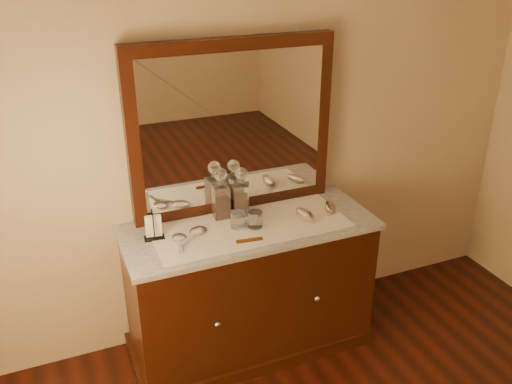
% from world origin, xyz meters
% --- Properties ---
extents(dresser_cabinet, '(1.40, 0.55, 0.82)m').
position_xyz_m(dresser_cabinet, '(0.00, 1.96, 0.41)').
color(dresser_cabinet, black).
rests_on(dresser_cabinet, floor).
extents(dresser_plinth, '(1.46, 0.59, 0.08)m').
position_xyz_m(dresser_plinth, '(0.00, 1.96, 0.04)').
color(dresser_plinth, black).
rests_on(dresser_plinth, floor).
extents(knob_left, '(0.04, 0.04, 0.04)m').
position_xyz_m(knob_left, '(-0.30, 1.67, 0.45)').
color(knob_left, silver).
rests_on(knob_left, dresser_cabinet).
extents(knob_right, '(0.04, 0.04, 0.04)m').
position_xyz_m(knob_right, '(0.30, 1.67, 0.45)').
color(knob_right, silver).
rests_on(knob_right, dresser_cabinet).
extents(marble_top, '(1.44, 0.59, 0.03)m').
position_xyz_m(marble_top, '(0.00, 1.96, 0.83)').
color(marble_top, silver).
rests_on(marble_top, dresser_cabinet).
extents(mirror_frame, '(1.20, 0.08, 1.00)m').
position_xyz_m(mirror_frame, '(0.00, 2.20, 1.35)').
color(mirror_frame, black).
rests_on(mirror_frame, marble_top).
extents(mirror_glass, '(1.06, 0.01, 0.86)m').
position_xyz_m(mirror_glass, '(0.00, 2.17, 1.35)').
color(mirror_glass, white).
rests_on(mirror_glass, marble_top).
extents(lace_runner, '(1.10, 0.45, 0.00)m').
position_xyz_m(lace_runner, '(0.00, 1.94, 0.85)').
color(lace_runner, beige).
rests_on(lace_runner, marble_top).
extents(pin_dish, '(0.09, 0.09, 0.01)m').
position_xyz_m(pin_dish, '(-0.06, 1.94, 0.86)').
color(pin_dish, white).
rests_on(pin_dish, lace_runner).
extents(comb, '(0.15, 0.04, 0.01)m').
position_xyz_m(comb, '(-0.07, 1.78, 0.86)').
color(comb, brown).
rests_on(comb, lace_runner).
extents(napkin_rack, '(0.12, 0.08, 0.16)m').
position_xyz_m(napkin_rack, '(-0.53, 2.01, 0.92)').
color(napkin_rack, black).
rests_on(napkin_rack, marble_top).
extents(decanter_left, '(0.10, 0.10, 0.30)m').
position_xyz_m(decanter_left, '(-0.11, 2.11, 0.97)').
color(decanter_left, brown).
rests_on(decanter_left, lace_runner).
extents(decanter_right, '(0.12, 0.12, 0.29)m').
position_xyz_m(decanter_right, '(0.01, 2.10, 0.97)').
color(decanter_right, brown).
rests_on(decanter_right, lace_runner).
extents(brush_near, '(0.09, 0.17, 0.04)m').
position_xyz_m(brush_near, '(0.32, 1.90, 0.88)').
color(brush_near, '#9F8461').
rests_on(brush_near, lace_runner).
extents(brush_far, '(0.11, 0.15, 0.04)m').
position_xyz_m(brush_far, '(0.51, 1.93, 0.87)').
color(brush_far, '#9F8461').
rests_on(brush_far, lace_runner).
extents(hand_mirror_outer, '(0.10, 0.21, 0.02)m').
position_xyz_m(hand_mirror_outer, '(-0.41, 1.93, 0.86)').
color(hand_mirror_outer, silver).
rests_on(hand_mirror_outer, lace_runner).
extents(hand_mirror_inner, '(0.21, 0.19, 0.02)m').
position_xyz_m(hand_mirror_inner, '(-0.31, 1.97, 0.86)').
color(hand_mirror_inner, silver).
rests_on(hand_mirror_inner, lace_runner).
extents(tumblers, '(0.17, 0.11, 0.09)m').
position_xyz_m(tumblers, '(-0.02, 1.93, 0.90)').
color(tumblers, white).
rests_on(tumblers, lace_runner).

